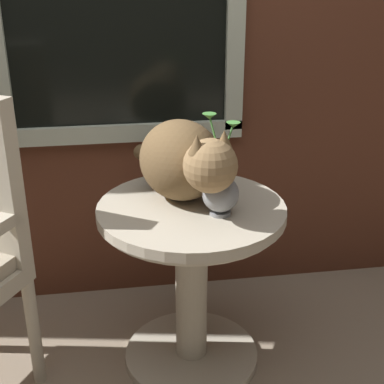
{
  "coord_description": "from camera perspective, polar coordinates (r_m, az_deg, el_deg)",
  "views": [
    {
      "loc": [
        -0.0,
        -1.39,
        1.42
      ],
      "look_at": [
        0.25,
        0.26,
        0.69
      ],
      "focal_mm": 51.69,
      "sensor_mm": 36.0,
      "label": 1
    }
  ],
  "objects": [
    {
      "name": "wicker_side_table",
      "position": [
        1.94,
        -0.0,
        -6.83
      ],
      "size": [
        0.64,
        0.64,
        0.64
      ],
      "color": "#B2A893",
      "rests_on": "ground_plane"
    },
    {
      "name": "pewter_vase_with_ivy",
      "position": [
        1.75,
        3.03,
        0.49
      ],
      "size": [
        0.12,
        0.12,
        0.32
      ],
      "color": "gray",
      "rests_on": "wicker_side_table"
    },
    {
      "name": "cat",
      "position": [
        1.83,
        -0.71,
        3.25
      ],
      "size": [
        0.36,
        0.62,
        0.29
      ],
      "color": "brown",
      "rests_on": "wicker_side_table"
    }
  ]
}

